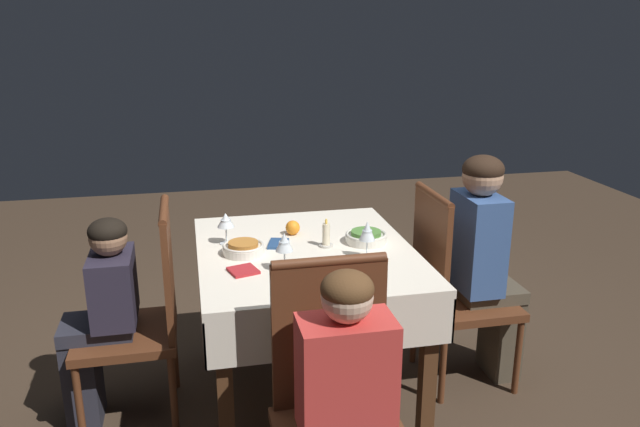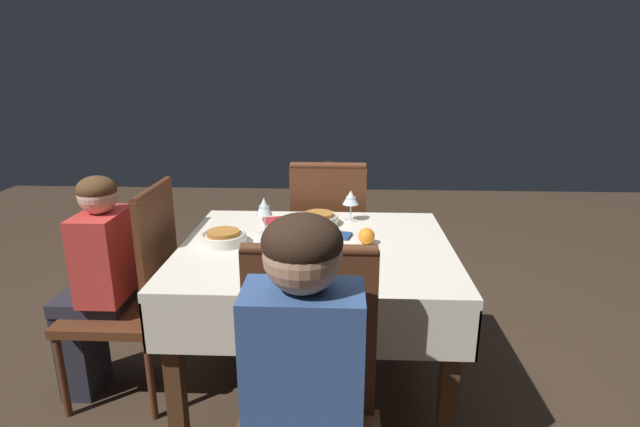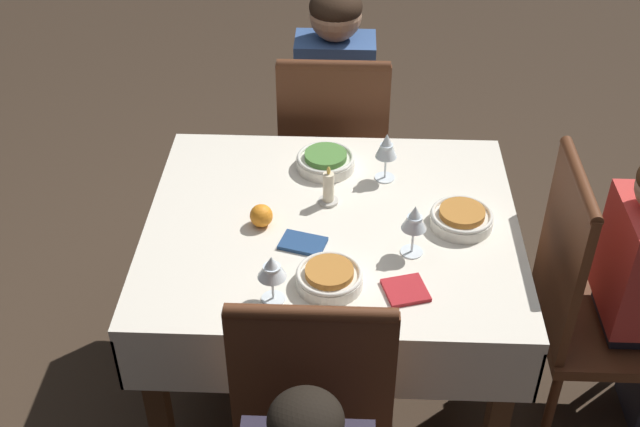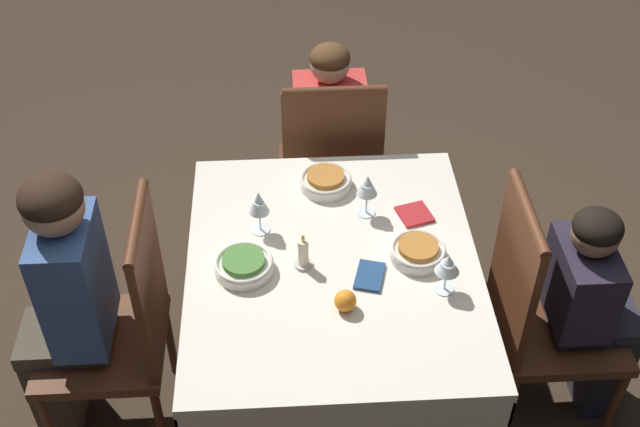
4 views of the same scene
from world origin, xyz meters
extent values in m
plane|color=#3D2D21|center=(0.00, 0.00, 0.00)|extent=(8.00, 8.00, 0.00)
cube|color=silver|center=(0.00, 0.00, 0.75)|extent=(1.12, 0.96, 0.04)
cube|color=silver|center=(0.00, 0.48, 0.63)|extent=(1.12, 0.01, 0.19)
cube|color=silver|center=(0.00, -0.48, 0.63)|extent=(1.12, 0.01, 0.19)
cube|color=silver|center=(0.56, 0.00, 0.63)|extent=(0.01, 0.96, 0.19)
cube|color=silver|center=(-0.56, 0.00, 0.63)|extent=(0.01, 0.96, 0.19)
cube|color=#4C2D19|center=(0.49, 0.41, 0.36)|extent=(0.06, 0.06, 0.73)
cube|color=#4C2D19|center=(-0.49, 0.41, 0.36)|extent=(0.06, 0.06, 0.73)
cube|color=#4C2D19|center=(0.49, -0.41, 0.36)|extent=(0.06, 0.06, 0.73)
cube|color=#4C2D19|center=(-0.49, -0.41, 0.36)|extent=(0.06, 0.06, 0.73)
cube|color=#562D19|center=(-0.01, 0.61, 0.70)|extent=(0.40, 0.03, 0.55)
cylinder|color=#562D19|center=(-0.01, 0.61, 0.98)|extent=(0.39, 0.04, 0.04)
cube|color=#562D19|center=(0.89, -0.05, 0.41)|extent=(0.44, 0.44, 0.04)
cube|color=#562D19|center=(0.69, -0.05, 0.70)|extent=(0.03, 0.40, 0.55)
cylinder|color=#562D19|center=(0.69, -0.05, 0.98)|extent=(0.04, 0.39, 0.04)
cylinder|color=#562D19|center=(1.08, -0.24, 0.20)|extent=(0.03, 0.03, 0.39)
cylinder|color=#562D19|center=(1.08, 0.14, 0.20)|extent=(0.03, 0.03, 0.39)
cylinder|color=#562D19|center=(0.70, -0.24, 0.20)|extent=(0.03, 0.03, 0.39)
cylinder|color=#562D19|center=(0.70, 0.14, 0.20)|extent=(0.03, 0.03, 0.39)
cube|color=#562D19|center=(-0.03, -0.81, 0.41)|extent=(0.44, 0.44, 0.04)
cube|color=#562D19|center=(-0.03, -0.61, 0.70)|extent=(0.40, 0.03, 0.55)
cylinder|color=#562D19|center=(-0.03, -0.61, 0.98)|extent=(0.39, 0.04, 0.04)
cylinder|color=#562D19|center=(-0.22, -1.00, 0.20)|extent=(0.03, 0.03, 0.39)
cylinder|color=#562D19|center=(0.16, -1.00, 0.20)|extent=(0.03, 0.03, 0.39)
cylinder|color=#562D19|center=(-0.22, -0.62, 0.20)|extent=(0.03, 0.03, 0.39)
cylinder|color=#562D19|center=(0.16, -0.62, 0.20)|extent=(0.03, 0.03, 0.39)
cube|color=#38568E|center=(-0.01, 0.84, 0.73)|extent=(0.30, 0.18, 0.47)
sphere|color=tan|center=(-0.01, 0.84, 1.05)|extent=(0.19, 0.19, 0.19)
ellipsoid|color=black|center=(-0.01, 0.84, 1.09)|extent=(0.19, 0.19, 0.13)
cube|color=#282833|center=(1.09, -0.05, 0.22)|extent=(0.14, 0.22, 0.43)
cube|color=#282833|center=(1.01, -0.05, 0.46)|extent=(0.31, 0.24, 0.06)
cube|color=red|center=(0.92, -0.05, 0.68)|extent=(0.18, 0.30, 0.39)
sphere|color=beige|center=(0.92, -0.05, 0.95)|extent=(0.16, 0.16, 0.16)
ellipsoid|color=brown|center=(0.92, -0.05, 0.98)|extent=(0.16, 0.16, 0.11)
cube|color=#282833|center=(-0.03, -1.01, 0.22)|extent=(0.22, 0.14, 0.43)
cube|color=#282833|center=(-0.03, -0.93, 0.46)|extent=(0.24, 0.31, 0.06)
cube|color=#282333|center=(-0.03, -0.84, 0.64)|extent=(0.30, 0.18, 0.30)
sphere|color=#9E7051|center=(-0.03, -0.84, 0.87)|extent=(0.16, 0.16, 0.16)
ellipsoid|color=black|center=(-0.03, -0.84, 0.90)|extent=(0.16, 0.16, 0.11)
cylinder|color=silver|center=(-0.03, 0.29, 0.78)|extent=(0.19, 0.19, 0.04)
torus|color=silver|center=(-0.03, 0.29, 0.80)|extent=(0.19, 0.19, 0.01)
cylinder|color=#4C7F38|center=(-0.03, 0.29, 0.81)|extent=(0.14, 0.14, 0.02)
cylinder|color=white|center=(0.16, 0.24, 0.77)|extent=(0.07, 0.07, 0.00)
cylinder|color=white|center=(0.16, 0.24, 0.81)|extent=(0.01, 0.01, 0.08)
cone|color=white|center=(0.16, 0.24, 0.89)|extent=(0.07, 0.07, 0.08)
cylinder|color=white|center=(0.16, 0.24, 0.87)|extent=(0.04, 0.04, 0.04)
cylinder|color=silver|center=(0.38, 0.00, 0.78)|extent=(0.19, 0.19, 0.04)
torus|color=silver|center=(0.38, 0.00, 0.80)|extent=(0.18, 0.18, 0.01)
cylinder|color=#B2702D|center=(0.38, 0.00, 0.81)|extent=(0.14, 0.14, 0.02)
cylinder|color=white|center=(0.23, -0.13, 0.77)|extent=(0.07, 0.07, 0.00)
cylinder|color=white|center=(0.23, -0.13, 0.81)|extent=(0.01, 0.01, 0.08)
cone|color=white|center=(0.23, -0.13, 0.89)|extent=(0.07, 0.07, 0.08)
cylinder|color=white|center=(0.23, -0.13, 0.88)|extent=(0.04, 0.04, 0.03)
cylinder|color=silver|center=(0.00, -0.28, 0.78)|extent=(0.18, 0.18, 0.04)
torus|color=silver|center=(0.00, -0.28, 0.80)|extent=(0.18, 0.18, 0.01)
cylinder|color=#B2702D|center=(0.00, -0.28, 0.81)|extent=(0.13, 0.13, 0.02)
cylinder|color=white|center=(-0.15, -0.34, 0.77)|extent=(0.06, 0.06, 0.00)
cylinder|color=white|center=(-0.15, -0.34, 0.81)|extent=(0.01, 0.01, 0.08)
cone|color=white|center=(-0.15, -0.34, 0.88)|extent=(0.08, 0.08, 0.07)
cylinder|color=white|center=(-0.15, -0.34, 0.87)|extent=(0.05, 0.05, 0.03)
cylinder|color=beige|center=(-0.01, 0.10, 0.77)|extent=(0.06, 0.06, 0.01)
cylinder|color=beige|center=(-0.01, 0.10, 0.82)|extent=(0.03, 0.03, 0.10)
ellipsoid|color=#F9C64C|center=(-0.01, 0.10, 0.88)|extent=(0.01, 0.01, 0.03)
sphere|color=orange|center=(-0.21, -0.02, 0.80)|extent=(0.07, 0.07, 0.07)
cube|color=navy|center=(-0.08, -0.11, 0.77)|extent=(0.15, 0.12, 0.01)
cube|color=#AD2328|center=(0.21, -0.30, 0.77)|extent=(0.14, 0.13, 0.01)
camera|label=1|loc=(2.58, -0.49, 1.75)|focal=35.00mm
camera|label=2|loc=(-0.10, 1.93, 1.49)|focal=28.00mm
camera|label=3|loc=(0.04, -1.90, 2.25)|focal=45.00mm
camera|label=4|loc=(-1.86, 0.15, 2.62)|focal=45.00mm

